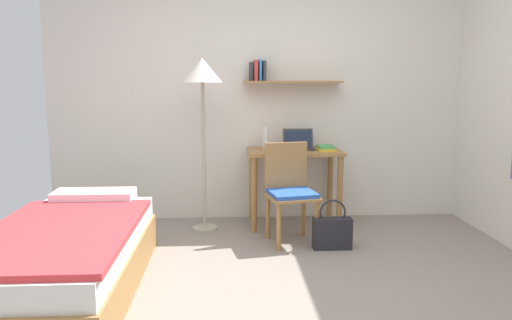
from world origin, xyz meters
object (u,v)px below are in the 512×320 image
Objects in this scene: standing_lamp at (202,81)px; desk at (294,166)px; laptop at (298,144)px; book_stack at (326,148)px; desk_chair at (290,189)px; bed at (67,258)px; water_bottle at (266,138)px; handbag at (332,232)px.

desk is at bearing 6.77° from standing_lamp.
laptop reaches higher than book_stack.
standing_lamp is at bearing 153.55° from desk_chair.
desk reaches higher than bed.
desk_chair is 3.86× the size of water_bottle.
standing_lamp reaches higher than desk.
book_stack is 0.93m from handbag.
water_bottle is (-0.28, 0.04, 0.27)m from desk.
standing_lamp is 5.33× the size of laptop.
book_stack is at bearing -6.60° from water_bottle.
laptop is 1.28× the size of book_stack.
desk is 0.56× the size of standing_lamp.
laptop is at bearing 40.95° from bed.
laptop is at bearing 10.89° from standing_lamp.
bed is at bearing -133.95° from water_bottle.
water_bottle is (-0.17, 0.53, 0.39)m from desk_chair.
standing_lamp is 1.79m from handbag.
desk is 4.01× the size of water_bottle.
desk is 0.51m from desk_chair.
desk_chair reaches higher than desk.
desk_chair is 2.86× the size of laptop.
desk_chair is at bearing 31.14° from bed.
water_bottle reaches higher than handbag.
standing_lamp is 3.78× the size of handbag.
bed is at bearing -144.62° from book_stack.
book_stack is at bearing -5.54° from desk.
desk_chair is 3.67× the size of book_stack.
bed is 2.11m from handbag.
bed is 6.11× the size of laptop.
standing_lamp is (0.86, 1.37, 1.17)m from bed.
water_bottle is 0.53× the size of handbag.
desk_chair is 0.67m from laptop.
bed is 2.05× the size of desk.
laptop reaches higher than handbag.
book_stack is at bearing 48.66° from desk_chair.
water_bottle reaches higher than desk.
standing_lamp is at bearing -169.11° from laptop.
desk is 1.04× the size of desk_chair.
bed is 2.30m from desk.
book_stack is (0.30, -0.03, 0.18)m from desk.
desk reaches higher than handbag.
desk_chair is (-0.10, -0.49, -0.11)m from desk.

